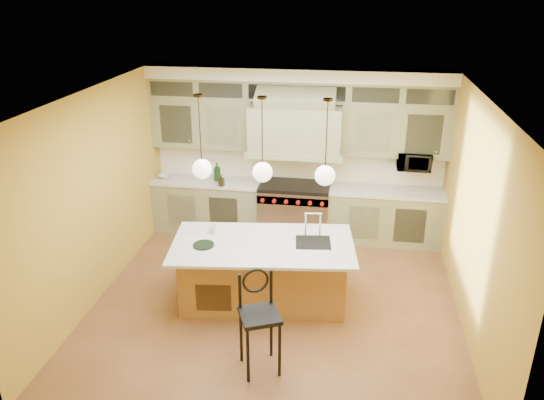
% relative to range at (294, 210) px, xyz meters
% --- Properties ---
extents(floor, '(5.00, 5.00, 0.00)m').
position_rel_range_xyz_m(floor, '(0.00, -2.14, -0.49)').
color(floor, brown).
rests_on(floor, ground).
extents(ceiling, '(5.00, 5.00, 0.00)m').
position_rel_range_xyz_m(ceiling, '(0.00, -2.14, 2.41)').
color(ceiling, white).
rests_on(ceiling, wall_back).
extents(wall_back, '(5.00, 0.00, 5.00)m').
position_rel_range_xyz_m(wall_back, '(0.00, 0.36, 0.96)').
color(wall_back, '#B49131').
rests_on(wall_back, ground).
extents(wall_front, '(5.00, 0.00, 5.00)m').
position_rel_range_xyz_m(wall_front, '(0.00, -4.64, 0.96)').
color(wall_front, '#B49131').
rests_on(wall_front, ground).
extents(wall_left, '(0.00, 5.00, 5.00)m').
position_rel_range_xyz_m(wall_left, '(-2.50, -2.14, 0.96)').
color(wall_left, '#B49131').
rests_on(wall_left, ground).
extents(wall_right, '(0.00, 5.00, 5.00)m').
position_rel_range_xyz_m(wall_right, '(2.50, -2.14, 0.96)').
color(wall_right, '#B49131').
rests_on(wall_right, ground).
extents(back_cabinetry, '(5.00, 0.77, 2.90)m').
position_rel_range_xyz_m(back_cabinetry, '(0.00, 0.09, 0.94)').
color(back_cabinetry, gray).
rests_on(back_cabinetry, floor).
extents(range, '(1.20, 0.74, 0.96)m').
position_rel_range_xyz_m(range, '(0.00, 0.00, 0.00)').
color(range, silver).
rests_on(range, floor).
extents(kitchen_island, '(2.58, 1.58, 1.35)m').
position_rel_range_xyz_m(kitchen_island, '(-0.18, -2.13, -0.01)').
color(kitchen_island, olive).
rests_on(kitchen_island, floor).
extents(counter_stool, '(0.57, 0.57, 1.23)m').
position_rel_range_xyz_m(counter_stool, '(0.01, -3.51, 0.22)').
color(counter_stool, black).
rests_on(counter_stool, floor).
extents(microwave, '(0.54, 0.37, 0.30)m').
position_rel_range_xyz_m(microwave, '(1.95, 0.11, 0.96)').
color(microwave, black).
rests_on(microwave, back_cabinetry).
extents(oil_bottle_a, '(0.14, 0.14, 0.33)m').
position_rel_range_xyz_m(oil_bottle_a, '(-1.36, 0.01, 0.62)').
color(oil_bottle_a, black).
rests_on(oil_bottle_a, back_cabinetry).
extents(oil_bottle_b, '(0.09, 0.09, 0.20)m').
position_rel_range_xyz_m(oil_bottle_b, '(-1.23, -0.22, 0.55)').
color(oil_bottle_b, black).
rests_on(oil_bottle_b, back_cabinetry).
extents(fruit_bowl, '(0.29, 0.29, 0.06)m').
position_rel_range_xyz_m(fruit_bowl, '(-2.30, 0.01, 0.49)').
color(fruit_bowl, silver).
rests_on(fruit_bowl, back_cabinetry).
extents(cup, '(0.11, 0.11, 0.10)m').
position_rel_range_xyz_m(cup, '(-0.93, -1.96, 0.48)').
color(cup, beige).
rests_on(cup, kitchen_island).
extents(pendant_left, '(0.26, 0.26, 1.11)m').
position_rel_range_xyz_m(pendant_left, '(-0.98, -2.13, 1.46)').
color(pendant_left, '#2D2319').
rests_on(pendant_left, ceiling).
extents(pendant_center, '(0.26, 0.26, 1.11)m').
position_rel_range_xyz_m(pendant_center, '(-0.18, -2.13, 1.46)').
color(pendant_center, '#2D2319').
rests_on(pendant_center, ceiling).
extents(pendant_right, '(0.26, 0.26, 1.11)m').
position_rel_range_xyz_m(pendant_right, '(0.62, -2.13, 1.46)').
color(pendant_right, '#2D2319').
rests_on(pendant_right, ceiling).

